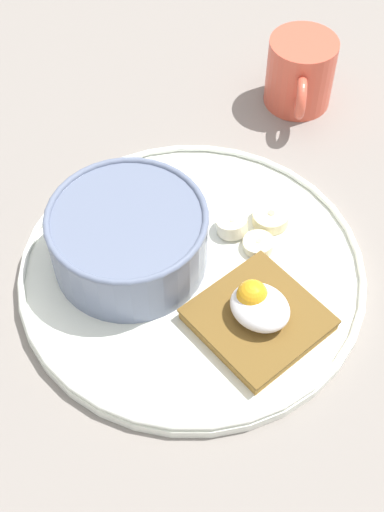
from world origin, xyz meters
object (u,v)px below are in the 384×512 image
Objects in this scene: toast_slice at (258,319)px; oatmeal_bowl at (129,237)px; banana_slice_back at (258,244)px; banana_slice_front at (271,217)px; banana_slice_left at (231,224)px; coffee_mug at (300,72)px; poached_egg at (258,304)px.

oatmeal_bowl is at bearing -172.07° from toast_slice.
banana_slice_back is at bearing 126.19° from toast_slice.
oatmeal_bowl is 2.90× the size of banana_slice_front.
toast_slice is 8.12cm from banana_slice_back.
coffee_mug is at bearing 107.09° from banana_slice_left.
oatmeal_bowl is 12.77cm from poached_egg.
oatmeal_bowl reaches higher than banana_slice_front.
oatmeal_bowl is 2.69× the size of poached_egg.
poached_egg is at bearing -62.31° from coffee_mug.
poached_egg is (-0.23, 0.03, 1.94)cm from toast_slice.
banana_slice_back is (8.07, 8.34, -2.65)cm from oatmeal_bowl.
banana_slice_left is (-2.27, -3.13, 0.15)cm from banana_slice_front.
poached_egg reaches higher than banana_slice_left.
poached_egg is 0.54× the size of coffee_mug.
toast_slice is 10.36cm from banana_slice_left.
banana_slice_back is at bearing -64.95° from coffee_mug.
coffee_mug is at bearing 92.47° from oatmeal_bowl.
toast_slice and banana_slice_front have the same top height.
banana_slice_back is at bearing -73.87° from banana_slice_front.
oatmeal_bowl reaches higher than banana_slice_back.
banana_slice_front is 1.32× the size of banana_slice_back.
oatmeal_bowl is 1.47× the size of coffee_mug.
oatmeal_bowl is 13.78cm from banana_slice_front.
banana_slice_front is 3.87cm from banana_slice_left.
coffee_mug reaches higher than banana_slice_back.
coffee_mug is at bearing 116.62° from banana_slice_front.
banana_slice_front is 0.51× the size of coffee_mug.
poached_egg is 11.33cm from banana_slice_front.
poached_egg is at bearing -55.00° from banana_slice_back.
oatmeal_bowl reaches higher than banana_slice_left.
toast_slice is 3.09× the size of banana_slice_back.
poached_egg is 8.25cm from banana_slice_back.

